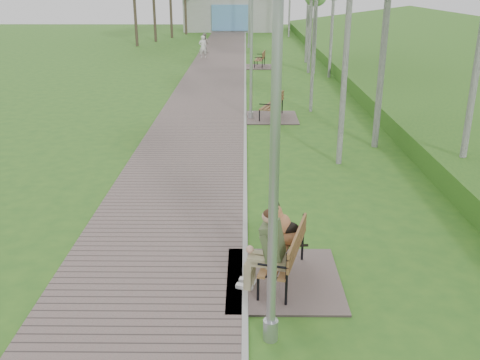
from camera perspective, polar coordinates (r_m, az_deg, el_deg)
The scene contains 14 objects.
ground at distance 10.76m, azimuth 0.55°, elevation -7.79°, with size 120.00×120.00×0.00m, color #2E601F.
walkway at distance 31.44m, azimuth -2.69°, elevation 11.16°, with size 3.50×67.00×0.04m, color #6C5D58.
kerb at distance 31.39m, azimuth 0.56°, elevation 11.17°, with size 0.10×67.00×0.05m, color #999993.
embankment at distance 32.24m, azimuth 22.76°, elevation 9.81°, with size 14.00×70.00×1.60m, color #487D24.
building_north at distance 60.55m, azimuth -0.91°, elevation 17.53°, with size 10.00×5.20×4.00m.
bench_main at distance 9.58m, azimuth 4.15°, elevation -8.19°, with size 2.05×2.28×1.79m.
bench_second at distance 21.27m, azimuth 3.35°, elevation 7.22°, with size 1.99×2.21×1.22m.
bench_third at distance 34.36m, azimuth 2.12°, elevation 12.31°, with size 1.99×2.21×1.22m.
lamp_post_near at distance 7.15m, azimuth 3.68°, elevation 1.25°, with size 0.23×0.23×5.88m.
lamp_post_second at distance 20.72m, azimuth 1.21°, elevation 12.76°, with size 0.19×0.19×4.96m.
lamp_post_third at distance 44.47m, azimuth 0.96°, elevation 17.11°, with size 0.21×0.21×5.33m.
lamp_post_far at distance 53.53m, azimuth 1.02°, elevation 17.78°, with size 0.21×0.21×5.53m.
pedestrian_near at distance 38.49m, azimuth -3.99°, elevation 13.98°, with size 0.57×0.37×1.55m, color silver.
pedestrian_far at distance 41.34m, azimuth -3.83°, elevation 14.35°, with size 0.70×0.55×1.45m, color gray.
Camera 1 is at (-0.01, -9.48, 5.09)m, focal length 40.00 mm.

